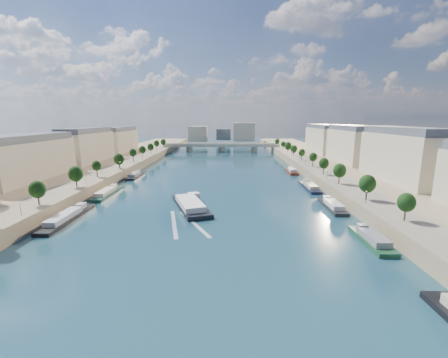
{
  "coord_description": "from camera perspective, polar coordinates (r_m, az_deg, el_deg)",
  "views": [
    {
      "loc": [
        7.3,
        -51.19,
        32.8
      ],
      "look_at": [
        4.94,
        84.67,
        5.0
      ],
      "focal_mm": 24.0,
      "sensor_mm": 36.0,
      "label": 1
    }
  ],
  "objects": [
    {
      "name": "moored_barges_left",
      "position": [
        116.23,
        -26.21,
        -5.62
      ],
      "size": [
        5.0,
        160.75,
        3.6
      ],
      "color": "#192439",
      "rests_on": "ground"
    },
    {
      "name": "lamps_left",
      "position": [
        155.36,
        -21.67,
        1.47
      ],
      "size": [
        0.36,
        200.36,
        4.28
      ],
      "color": "black",
      "rests_on": "ground"
    },
    {
      "name": "quay_left",
      "position": [
        173.4,
        -26.24,
        0.29
      ],
      "size": [
        44.0,
        520.0,
        5.0
      ],
      "primitive_type": "cube",
      "color": "#9E8460",
      "rests_on": "ground"
    },
    {
      "name": "buildings_left",
      "position": [
        188.2,
        -28.51,
        5.18
      ],
      "size": [
        16.0,
        226.0,
        23.2
      ],
      "color": "#BFB093",
      "rests_on": "ground"
    },
    {
      "name": "bridge",
      "position": [
        296.38,
        -0.42,
        6.19
      ],
      "size": [
        112.0,
        12.0,
        8.15
      ],
      "color": "#C1B79E",
      "rests_on": "ground"
    },
    {
      "name": "buildings_right",
      "position": [
        181.48,
        26.46,
        5.19
      ],
      "size": [
        16.0,
        226.0,
        23.2
      ],
      "color": "#BFB093",
      "rests_on": "ground"
    },
    {
      "name": "trees_left",
      "position": [
        166.88,
        -20.97,
        3.11
      ],
      "size": [
        4.8,
        268.8,
        8.26
      ],
      "color": "#382B1E",
      "rests_on": "ground"
    },
    {
      "name": "quay_right",
      "position": [
        167.22,
        23.74,
        0.13
      ],
      "size": [
        44.0,
        520.0,
        5.0
      ],
      "primitive_type": "cube",
      "color": "#9E8460",
      "rests_on": "ground"
    },
    {
      "name": "ground",
      "position": [
        154.88,
        -1.73,
        -0.67
      ],
      "size": [
        700.0,
        700.0,
        0.0
      ],
      "primitive_type": "plane",
      "color": "#0E2D3D",
      "rests_on": "ground"
    },
    {
      "name": "pave_right",
      "position": [
        161.55,
        18.9,
        1.04
      ],
      "size": [
        14.0,
        520.0,
        0.1
      ],
      "primitive_type": "cube",
      "color": "gray",
      "rests_on": "quay_right"
    },
    {
      "name": "tour_barge",
      "position": [
        111.81,
        -6.38,
        -4.93
      ],
      "size": [
        18.53,
        31.69,
        4.14
      ],
      "rotation": [
        0.0,
        0.0,
        0.34
      ],
      "color": "black",
      "rests_on": "ground"
    },
    {
      "name": "wake",
      "position": [
        96.63,
        -7.61,
        -8.37
      ],
      "size": [
        16.25,
        25.62,
        0.04
      ],
      "color": "silver",
      "rests_on": "ground"
    },
    {
      "name": "lamps_right",
      "position": [
        164.51,
        16.94,
        2.31
      ],
      "size": [
        0.36,
        200.36,
        4.28
      ],
      "color": "black",
      "rests_on": "ground"
    },
    {
      "name": "pave_left",
      "position": [
        166.63,
        -21.72,
        1.15
      ],
      "size": [
        14.0,
        520.0,
        0.1
      ],
      "primitive_type": "cube",
      "color": "gray",
      "rests_on": "quay_left"
    },
    {
      "name": "trees_right",
      "position": [
        169.58,
        17.36,
        3.47
      ],
      "size": [
        4.8,
        268.8,
        8.26
      ],
      "color": "#382B1E",
      "rests_on": "ground"
    },
    {
      "name": "moored_barges_right",
      "position": [
        115.68,
        20.32,
        -5.22
      ],
      "size": [
        5.0,
        161.66,
        3.6
      ],
      "color": "black",
      "rests_on": "ground"
    },
    {
      "name": "skyline",
      "position": [
        371.18,
        0.37,
        8.76
      ],
      "size": [
        79.0,
        42.0,
        22.0
      ],
      "color": "#BFB093",
      "rests_on": "ground"
    }
  ]
}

